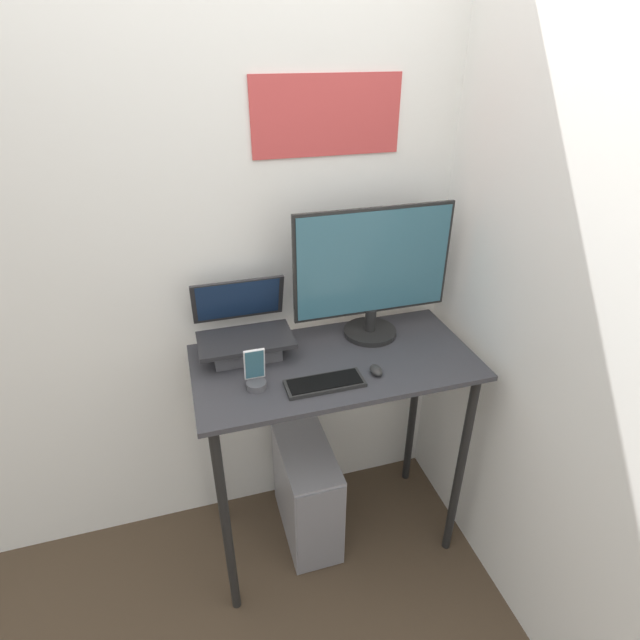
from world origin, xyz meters
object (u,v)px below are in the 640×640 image
object	(u,v)px
monitor	(373,274)
cell_phone	(256,376)
keyboard	(325,383)
computer_tower	(307,491)
laptop	(245,336)
mouse	(376,370)

from	to	relation	value
monitor	cell_phone	xyz separation A→B (m)	(-0.50, -0.22, -0.22)
keyboard	computer_tower	xyz separation A→B (m)	(-0.02, 0.20, -0.73)
keyboard	cell_phone	world-z (taller)	cell_phone
laptop	computer_tower	distance (m)	0.83
computer_tower	monitor	bearing A→B (deg)	15.71
monitor	laptop	bearing A→B (deg)	179.75
laptop	cell_phone	bearing A→B (deg)	-89.93
monitor	computer_tower	xyz separation A→B (m)	(-0.30, -0.08, -0.98)
monitor	cell_phone	size ratio (longest dim) A/B	4.02
laptop	monitor	world-z (taller)	monitor
computer_tower	cell_phone	bearing A→B (deg)	-146.07
monitor	computer_tower	world-z (taller)	monitor
laptop	cell_phone	distance (m)	0.23
keyboard	cell_phone	bearing A→B (deg)	166.08
keyboard	cell_phone	xyz separation A→B (m)	(-0.23, 0.06, 0.04)
cell_phone	keyboard	bearing A→B (deg)	-13.92
cell_phone	laptop	bearing A→B (deg)	90.07
laptop	keyboard	distance (m)	0.37
mouse	keyboard	bearing A→B (deg)	-176.20
keyboard	laptop	bearing A→B (deg)	129.07
laptop	mouse	bearing A→B (deg)	-32.34
monitor	mouse	bearing A→B (deg)	-106.77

